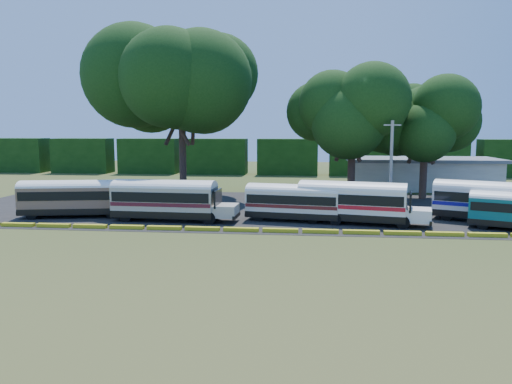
# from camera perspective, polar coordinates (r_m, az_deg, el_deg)

# --- Properties ---
(ground) EXTENTS (160.00, 160.00, 0.00)m
(ground) POSITION_cam_1_polar(r_m,az_deg,el_deg) (36.98, 0.39, -4.91)
(ground) COLOR #2C4717
(ground) RESTS_ON ground
(asphalt_strip) EXTENTS (64.00, 24.00, 0.02)m
(asphalt_strip) POSITION_cam_1_polar(r_m,az_deg,el_deg) (48.66, 2.96, -1.93)
(asphalt_strip) COLOR black
(asphalt_strip) RESTS_ON ground
(curb) EXTENTS (53.70, 0.45, 0.30)m
(curb) POSITION_cam_1_polar(r_m,az_deg,el_deg) (37.92, 0.54, -4.37)
(curb) COLOR gold
(curb) RESTS_ON ground
(terminal_building) EXTENTS (19.00, 9.00, 4.00)m
(terminal_building) POSITION_cam_1_polar(r_m,az_deg,el_deg) (67.76, 18.36, 2.06)
(terminal_building) COLOR silver
(terminal_building) RESTS_ON ground
(treeline_backdrop) EXTENTS (130.00, 4.00, 6.00)m
(treeline_backdrop) POSITION_cam_1_polar(r_m,az_deg,el_deg) (84.17, 3.64, 4.04)
(treeline_backdrop) COLOR black
(treeline_backdrop) RESTS_ON ground
(bus_beige) EXTENTS (10.27, 4.39, 3.28)m
(bus_beige) POSITION_cam_1_polar(r_m,az_deg,el_deg) (46.89, -20.37, -0.42)
(bus_beige) COLOR black
(bus_beige) RESTS_ON ground
(bus_red) EXTENTS (9.13, 4.12, 2.92)m
(bus_red) POSITION_cam_1_polar(r_m,az_deg,el_deg) (47.85, -18.47, -0.45)
(bus_red) COLOR black
(bus_red) RESTS_ON ground
(bus_cream_west) EXTENTS (10.75, 3.11, 3.50)m
(bus_cream_west) POSITION_cam_1_polar(r_m,az_deg,el_deg) (42.82, -10.10, -0.65)
(bus_cream_west) COLOR black
(bus_cream_west) RESTS_ON ground
(bus_cream_east) EXTENTS (9.82, 3.86, 3.14)m
(bus_cream_east) POSITION_cam_1_polar(r_m,az_deg,el_deg) (42.16, 4.53, -0.95)
(bus_cream_east) COLOR black
(bus_cream_east) RESTS_ON ground
(bus_white_red) EXTENTS (10.90, 4.76, 3.48)m
(bus_white_red) POSITION_cam_1_polar(r_m,az_deg,el_deg) (41.67, 11.24, -0.91)
(bus_white_red) COLOR black
(bus_white_red) RESTS_ON ground
(bus_white_blue) EXTENTS (10.59, 6.50, 3.43)m
(bus_white_blue) POSITION_cam_1_polar(r_m,az_deg,el_deg) (45.86, 25.27, -0.76)
(bus_white_blue) COLOR black
(bus_white_blue) RESTS_ON ground
(tree_west) EXTENTS (14.94, 14.94, 18.53)m
(tree_west) POSITION_cam_1_polar(r_m,az_deg,el_deg) (57.81, -8.53, 12.41)
(tree_west) COLOR #311F18
(tree_west) RESTS_ON ground
(tree_center) EXTENTS (10.57, 10.57, 13.54)m
(tree_center) POSITION_cam_1_polar(r_m,az_deg,el_deg) (54.59, 11.01, 9.08)
(tree_center) COLOR #311F18
(tree_center) RESTS_ON ground
(tree_east) EXTENTS (9.40, 9.40, 12.41)m
(tree_east) POSITION_cam_1_polar(r_m,az_deg,el_deg) (58.01, 18.83, 8.01)
(tree_east) COLOR #311F18
(tree_east) RESTS_ON ground
(utility_pole) EXTENTS (1.60, 0.30, 8.53)m
(utility_pole) POSITION_cam_1_polar(r_m,az_deg,el_deg) (48.71, 15.18, 3.01)
(utility_pole) COLOR gray
(utility_pole) RESTS_ON ground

